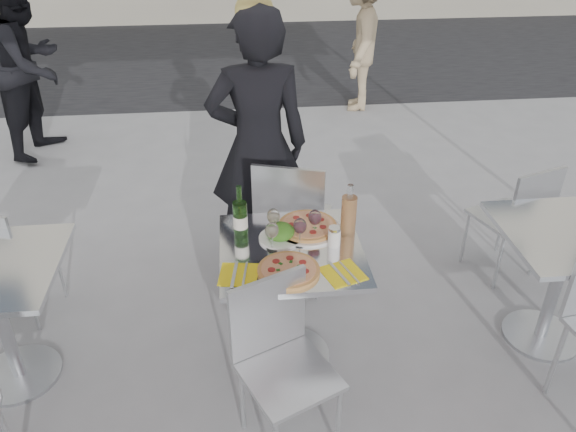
{
  "coord_description": "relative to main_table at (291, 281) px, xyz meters",
  "views": [
    {
      "loc": [
        -0.25,
        -2.32,
        2.37
      ],
      "look_at": [
        0.0,
        0.15,
        0.85
      ],
      "focal_mm": 35.0,
      "sensor_mm": 36.0,
      "label": 1
    }
  ],
  "objects": [
    {
      "name": "chair_near",
      "position": [
        -0.1,
        -0.46,
        -0.03
      ],
      "size": [
        0.52,
        0.52,
        0.85
      ],
      "rotation": [
        0.0,
        0.0,
        0.43
      ],
      "color": "silver",
      "rests_on": "ground"
    },
    {
      "name": "wineglass_red_b",
      "position": [
        0.13,
        0.1,
        0.32
      ],
      "size": [
        0.07,
        0.07,
        0.16
      ],
      "color": "white",
      "rests_on": "main_table"
    },
    {
      "name": "wineglass_white_b",
      "position": [
        -0.08,
        0.13,
        0.32
      ],
      "size": [
        0.07,
        0.07,
        0.16
      ],
      "color": "white",
      "rests_on": "main_table"
    },
    {
      "name": "pizza_far",
      "position": [
        0.11,
        0.17,
        0.23
      ],
      "size": [
        0.35,
        0.35,
        0.03
      ],
      "color": "white",
      "rests_on": "main_table"
    },
    {
      "name": "wine_bottle",
      "position": [
        -0.25,
        0.14,
        0.32
      ],
      "size": [
        0.07,
        0.08,
        0.29
      ],
      "color": "#28521F",
      "rests_on": "main_table"
    },
    {
      "name": "main_table",
      "position": [
        0.0,
        0.0,
        0.0
      ],
      "size": [
        0.72,
        0.72,
        0.75
      ],
      "color": "#B7BABF",
      "rests_on": "ground"
    },
    {
      "name": "sugar_shaker",
      "position": [
        0.22,
        0.0,
        0.26
      ],
      "size": [
        0.06,
        0.06,
        0.11
      ],
      "color": "white",
      "rests_on": "main_table"
    },
    {
      "name": "side_table_right",
      "position": [
        1.5,
        0.0,
        0.0
      ],
      "size": [
        0.72,
        0.72,
        0.75
      ],
      "color": "#B7BABF",
      "rests_on": "ground"
    },
    {
      "name": "pizza_near",
      "position": [
        -0.03,
        -0.19,
        0.22
      ],
      "size": [
        0.3,
        0.3,
        0.02
      ],
      "color": "tan",
      "rests_on": "main_table"
    },
    {
      "name": "carafe",
      "position": [
        0.31,
        0.1,
        0.33
      ],
      "size": [
        0.08,
        0.08,
        0.29
      ],
      "color": "tan",
      "rests_on": "main_table"
    },
    {
      "name": "pedestrian_b",
      "position": [
        1.19,
        3.94,
        0.26
      ],
      "size": [
        0.81,
        1.14,
        1.59
      ],
      "primitive_type": "imported",
      "rotation": [
        0.0,
        0.0,
        4.48
      ],
      "color": "tan",
      "rests_on": "ground"
    },
    {
      "name": "woman_diner",
      "position": [
        -0.11,
        0.95,
        0.35
      ],
      "size": [
        0.66,
        0.45,
        1.77
      ],
      "primitive_type": "imported",
      "rotation": [
        0.0,
        0.0,
        3.18
      ],
      "color": "black",
      "rests_on": "ground"
    },
    {
      "name": "side_chair_rfar",
      "position": [
        1.54,
        0.61,
        -0.04
      ],
      "size": [
        0.49,
        0.5,
        0.84
      ],
      "rotation": [
        0.0,
        0.0,
        3.48
      ],
      "color": "silver",
      "rests_on": "ground"
    },
    {
      "name": "side_chair_lfar",
      "position": [
        -1.63,
        0.49,
        -0.06
      ],
      "size": [
        0.47,
        0.47,
        0.82
      ],
      "rotation": [
        0.0,
        0.0,
        2.85
      ],
      "color": "silver",
      "rests_on": "ground"
    },
    {
      "name": "chair_far",
      "position": [
        0.07,
        0.62,
        0.02
      ],
      "size": [
        0.54,
        0.55,
        0.95
      ],
      "rotation": [
        0.0,
        0.0,
        2.84
      ],
      "color": "silver",
      "rests_on": "ground"
    },
    {
      "name": "salad_plate",
      "position": [
        -0.05,
        0.09,
        0.25
      ],
      "size": [
        0.22,
        0.22,
        0.09
      ],
      "color": "white",
      "rests_on": "main_table"
    },
    {
      "name": "wineglass_white_a",
      "position": [
        -0.1,
        0.0,
        0.32
      ],
      "size": [
        0.07,
        0.07,
        0.16
      ],
      "color": "white",
      "rests_on": "main_table"
    },
    {
      "name": "wineglass_red_a",
      "position": [
        0.05,
        0.02,
        0.32
      ],
      "size": [
        0.07,
        0.07,
        0.16
      ],
      "color": "white",
      "rests_on": "main_table"
    },
    {
      "name": "ground",
      "position": [
        0.0,
        0.0,
        -0.54
      ],
      "size": [
        80.0,
        80.0,
        0.0
      ],
      "primitive_type": "plane",
      "color": "slate"
    },
    {
      "name": "napkin_right",
      "position": [
        0.22,
        -0.23,
        0.21
      ],
      "size": [
        0.23,
        0.23,
        0.01
      ],
      "rotation": [
        0.0,
        0.0,
        0.33
      ],
      "color": "yellow",
      "rests_on": "main_table"
    },
    {
      "name": "pedestrian_a",
      "position": [
        -2.1,
        3.06,
        0.32
      ],
      "size": [
        0.85,
        0.98,
        1.72
      ],
      "primitive_type": "imported",
      "rotation": [
        0.0,
        0.0,
        1.3
      ],
      "color": "black",
      "rests_on": "ground"
    },
    {
      "name": "napkin_left",
      "position": [
        -0.27,
        -0.19,
        0.21
      ],
      "size": [
        0.2,
        0.2,
        0.01
      ],
      "rotation": [
        0.0,
        0.0,
        -0.14
      ],
      "color": "yellow",
      "rests_on": "main_table"
    },
    {
      "name": "street_asphalt",
      "position": [
        0.0,
        6.5,
        -0.54
      ],
      "size": [
        24.0,
        5.0,
        0.0
      ],
      "primitive_type": "cube",
      "color": "black",
      "rests_on": "ground"
    }
  ]
}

